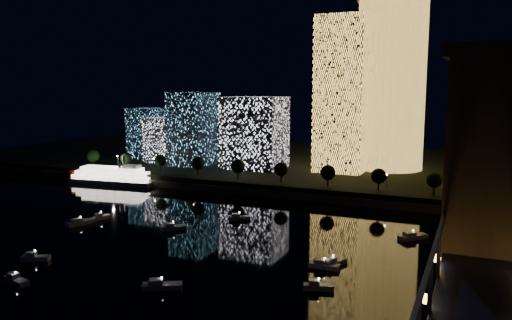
# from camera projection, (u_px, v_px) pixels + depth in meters

# --- Properties ---
(ground) EXTENTS (520.00, 520.00, 0.00)m
(ground) POSITION_uv_depth(u_px,v_px,m) (190.00, 265.00, 124.32)
(ground) COLOR black
(ground) RESTS_ON ground
(far_bank) EXTENTS (420.00, 160.00, 5.00)m
(far_bank) POSITION_uv_depth(u_px,v_px,m) (347.00, 166.00, 268.45)
(far_bank) COLOR black
(far_bank) RESTS_ON ground
(seawall) EXTENTS (420.00, 6.00, 3.00)m
(seawall) POSITION_uv_depth(u_px,v_px,m) (299.00, 195.00, 198.16)
(seawall) COLOR #6B5E4C
(seawall) RESTS_ON ground
(tower_cylindrical) EXTENTS (34.00, 34.00, 81.39)m
(tower_cylindrical) POSITION_uv_depth(u_px,v_px,m) (391.00, 84.00, 237.97)
(tower_cylindrical) COLOR #FFBE51
(tower_cylindrical) RESTS_ON far_bank
(tower_rectangular) EXTENTS (22.44, 22.44, 71.41)m
(tower_rectangular) POSITION_uv_depth(u_px,v_px,m) (343.00, 95.00, 232.08)
(tower_rectangular) COLOR #FFBE51
(tower_rectangular) RESTS_ON far_bank
(midrise_blocks) EXTENTS (93.09, 36.75, 36.83)m
(midrise_blocks) POSITION_uv_depth(u_px,v_px,m) (202.00, 133.00, 258.29)
(midrise_blocks) COLOR white
(midrise_blocks) RESTS_ON far_bank
(truss_bridge) EXTENTS (13.00, 266.00, 50.00)m
(truss_bridge) POSITION_uv_depth(u_px,v_px,m) (479.00, 227.00, 99.02)
(truss_bridge) COLOR #18204C
(truss_bridge) RESTS_ON ground
(riverboat) EXTENTS (45.52, 14.33, 13.49)m
(riverboat) POSITION_uv_depth(u_px,v_px,m) (109.00, 176.00, 230.17)
(riverboat) COLOR silver
(riverboat) RESTS_ON ground
(motorboats) EXTENTS (107.26, 77.86, 2.78)m
(motorboats) POSITION_uv_depth(u_px,v_px,m) (203.00, 245.00, 137.04)
(motorboats) COLOR silver
(motorboats) RESTS_ON ground
(esplanade_trees) EXTENTS (166.00, 6.34, 8.67)m
(esplanade_trees) POSITION_uv_depth(u_px,v_px,m) (237.00, 166.00, 214.58)
(esplanade_trees) COLOR black
(esplanade_trees) RESTS_ON far_bank
(street_lamps) EXTENTS (132.70, 0.70, 5.65)m
(street_lamps) POSITION_uv_depth(u_px,v_px,m) (236.00, 167.00, 221.72)
(street_lamps) COLOR black
(street_lamps) RESTS_ON far_bank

